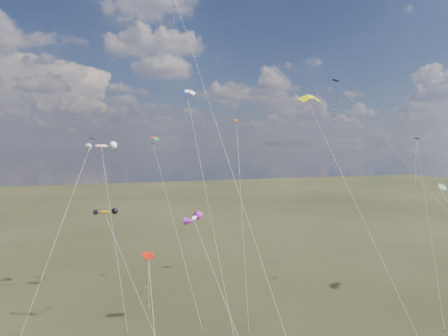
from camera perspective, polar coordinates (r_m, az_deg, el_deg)
name	(u,v)px	position (r m, az deg, el deg)	size (l,w,h in m)	color
diamond_black_high	(345,111)	(64.16, 16.94, 7.84)	(16.73, 21.57, 31.89)	black
diamond_navy_tall	(182,34)	(54.74, -6.03, 18.51)	(5.04, 31.85, 42.26)	#0E1047
diamond_black_mid	(73,193)	(50.72, -20.80, -3.38)	(8.77, 11.35, 22.84)	black
diamond_red_low	(149,289)	(33.45, -10.63, -16.61)	(1.14, 10.45, 13.31)	#AC1808
diamond_navy_right	(417,166)	(64.33, 25.84, 0.20)	(6.50, 11.88, 22.94)	#070A4B
diamond_orange_center	(240,172)	(55.27, 2.23, -0.63)	(4.16, 14.74, 25.60)	#EA6500
parafoil_yellow	(311,98)	(44.37, 12.31, 9.74)	(4.45, 18.29, 27.65)	#F9F605
parafoil_blue_white	(188,93)	(55.09, -5.19, 10.66)	(2.59, 17.15, 29.67)	blue
parafoil_striped	(442,185)	(64.80, 28.72, -2.11)	(5.15, 14.75, 16.89)	gold
parafoil_tricolor	(153,139)	(59.70, -10.09, 4.12)	(4.52, 16.41, 23.40)	gold
novelty_orange_black	(105,213)	(49.58, -16.68, -6.13)	(6.91, 10.72, 14.36)	orange
novelty_white_purple	(194,219)	(36.16, -4.25, -7.27)	(4.90, 11.80, 15.82)	white
novelty_redwhite_stripe	(102,146)	(59.73, -17.08, 2.97)	(4.23, 14.59, 22.30)	red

